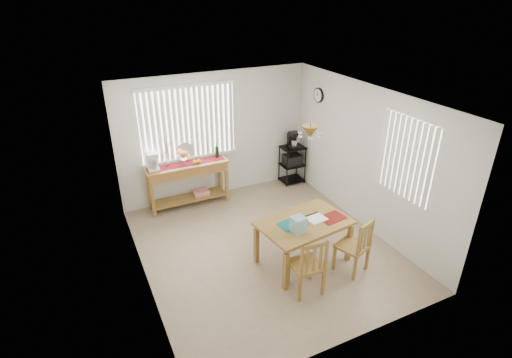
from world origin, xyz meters
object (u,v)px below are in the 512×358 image
dining_table (304,226)px  chair_right (355,246)px  chair_left (308,266)px  cart_items (293,140)px  wire_cart (292,161)px  sideboard (188,174)px

dining_table → chair_right: chair_right is taller
chair_left → cart_items: bearing=63.2°
wire_cart → dining_table: 2.91m
wire_cart → sideboard: bearing=180.0°
chair_right → chair_left: bearing=-174.0°
sideboard → wire_cart: sideboard is taller
wire_cart → cart_items: (0.00, 0.01, 0.50)m
cart_items → chair_right: 3.28m
chair_left → dining_table: bearing=63.2°
chair_left → chair_right: bearing=6.0°
chair_left → chair_right: 0.92m
wire_cart → chair_left: (-1.64, -3.24, -0.05)m
wire_cart → chair_right: 3.23m
chair_left → sideboard: bearing=103.3°
sideboard → dining_table: 2.82m
sideboard → dining_table: sideboard is taller
sideboard → cart_items: size_ratio=4.59×
cart_items → chair_right: size_ratio=0.38×
dining_table → chair_right: size_ratio=1.61×
dining_table → wire_cart: bearing=63.2°
cart_items → chair_left: (-1.64, -3.25, -0.55)m
cart_items → dining_table: (-1.31, -2.60, -0.36)m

